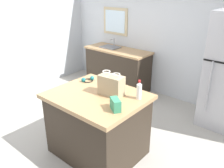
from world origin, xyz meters
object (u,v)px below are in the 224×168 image
object	(u,v)px
shopping_bag	(111,85)
small_box	(115,104)
kitchen_island	(98,124)
ear_defenders	(88,80)
bottle	(139,91)

from	to	relation	value
shopping_bag	small_box	distance (m)	0.41
kitchen_island	shopping_bag	size ratio (longest dim) A/B	3.62
kitchen_island	ear_defenders	world-z (taller)	ear_defenders
shopping_bag	bottle	distance (m)	0.36
ear_defenders	kitchen_island	bearing A→B (deg)	-30.51
kitchen_island	small_box	size ratio (longest dim) A/B	7.09
small_box	kitchen_island	bearing A→B (deg)	160.69
small_box	bottle	distance (m)	0.41
shopping_bag	kitchen_island	bearing A→B (deg)	-138.61
shopping_bag	ear_defenders	distance (m)	0.58
shopping_bag	small_box	size ratio (longest dim) A/B	1.96
bottle	ear_defenders	distance (m)	0.90
kitchen_island	ear_defenders	bearing A→B (deg)	149.49
kitchen_island	ear_defenders	size ratio (longest dim) A/B	6.25
small_box	ear_defenders	bearing A→B (deg)	154.96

